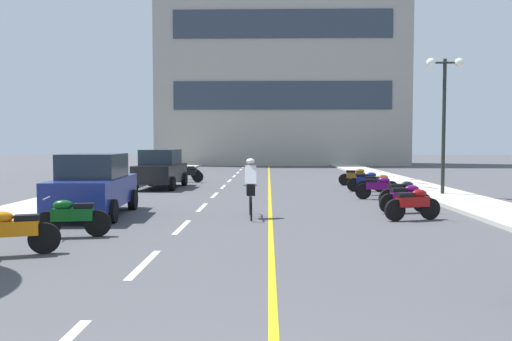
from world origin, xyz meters
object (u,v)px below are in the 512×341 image
Objects in this scene: parked_car_near at (94,185)px; motorcycle_7 at (378,184)px; motorcycle_9 at (356,176)px; cyclist_rider at (251,187)px; motorcycle_2 at (72,217)px; parked_car_mid at (161,169)px; motorcycle_6 at (378,187)px; street_lamp_mid at (444,95)px; motorcycle_5 at (402,193)px; motorcycle_1 at (12,231)px; motorcycle_3 at (413,203)px; motorcycle_8 at (367,181)px; motorcycle_11 at (186,171)px; motorcycle_10 at (188,174)px; motorcycle_4 at (406,197)px.

motorcycle_7 is at bearing 32.60° from parked_car_near.
motorcycle_9 is 0.94× the size of cyclist_rider.
parked_car_mid is at bearing 92.86° from motorcycle_2.
street_lamp_mid is at bearing 22.85° from motorcycle_6.
motorcycle_5 is 3.71m from motorcycle_7.
motorcycle_6 is at bearing 47.70° from motorcycle_1.
street_lamp_mid reaches higher than motorcycle_1.
parked_car_near is 9.12m from motorcycle_3.
street_lamp_mid is at bearing -63.04° from motorcycle_9.
motorcycle_1 and motorcycle_8 have the same top height.
motorcycle_11 is 0.96× the size of cyclist_rider.
motorcycle_1 is (0.25, -5.32, -0.44)m from parked_car_near.
motorcycle_11 is (-11.72, 9.25, -3.54)m from street_lamp_mid.
parked_car_near is 2.55× the size of motorcycle_6.
motorcycle_2 is (0.40, 1.92, 0.00)m from motorcycle_1.
motorcycle_2 and motorcycle_7 have the same top height.
cyclist_rider is at bearing -152.35° from motorcycle_5.
motorcycle_6 is (-2.79, -1.18, -3.54)m from street_lamp_mid.
motorcycle_5 is 0.99× the size of motorcycle_7.
street_lamp_mid is 16.55m from motorcycle_1.
parked_car_near is 2.60× the size of motorcycle_3.
motorcycle_3 is at bearing -58.43° from motorcycle_10.
parked_car_near is at bearing -91.21° from motorcycle_11.
parked_car_mid reaches higher than motorcycle_2.
motorcycle_9 is (-0.08, 4.69, 0.00)m from motorcycle_7.
street_lamp_mid is 7.87m from motorcycle_3.
cyclist_rider is at bearing -141.33° from street_lamp_mid.
motorcycle_5 is (9.32, 7.71, 0.00)m from motorcycle_1.
street_lamp_mid is 13.69m from parked_car_near.
motorcycle_1 is 12.10m from motorcycle_5.
motorcycle_2 and motorcycle_5 have the same top height.
motorcycle_3 is 0.97× the size of motorcycle_11.
motorcycle_6 and motorcycle_10 have the same top height.
motorcycle_2 is at bearing -133.11° from motorcycle_7.
motorcycle_3 is 0.93× the size of cyclist_rider.
motorcycle_7 is at bearing 171.72° from street_lamp_mid.
motorcycle_7 is at bearing -43.92° from motorcycle_11.
motorcycle_7 is (0.30, 1.54, 0.00)m from motorcycle_6.
motorcycle_10 is at bearing 125.33° from motorcycle_4.
parked_car_near reaches higher than motorcycle_10.
motorcycle_4 is 0.99× the size of motorcycle_10.
motorcycle_6 is (-0.05, 3.70, 0.00)m from motorcycle_4.
motorcycle_2 is at bearing 78.20° from motorcycle_1.
motorcycle_3 is 0.97× the size of motorcycle_8.
motorcycle_6 is at bearing -157.15° from street_lamp_mid.
street_lamp_mid is 3.17× the size of motorcycle_6.
motorcycle_2 is at bearing -141.06° from cyclist_rider.
parked_car_near is at bearing -174.64° from motorcycle_4.
parked_car_near is 11.34m from motorcycle_7.
motorcycle_7 is 0.98× the size of motorcycle_8.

